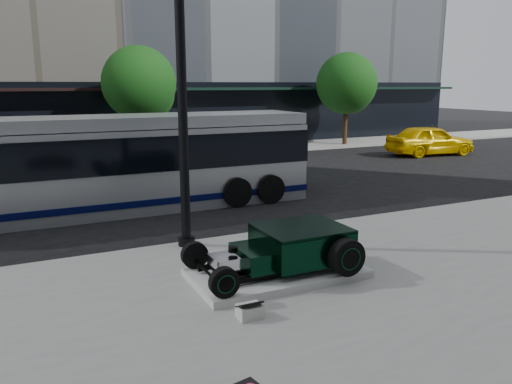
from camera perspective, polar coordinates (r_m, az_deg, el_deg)
name	(u,v)px	position (r m, az deg, el deg)	size (l,w,h in m)	color
ground	(213,219)	(14.66, -4.92, -3.12)	(120.00, 120.00, 0.00)	black
sidewalk_far	(120,156)	(27.94, -15.31, 3.95)	(70.00, 4.00, 0.12)	gray
street_trees	(142,86)	(27.01, -12.95, 11.70)	(29.80, 3.80, 5.70)	black
display_plinth	(277,273)	(10.06, 2.42, -9.19)	(3.40, 1.80, 0.15)	silver
hot_rod	(292,246)	(10.04, 4.13, -6.20)	(3.22, 2.00, 0.81)	black
info_plaque	(250,311)	(8.38, -0.73, -13.39)	(0.40, 0.30, 0.31)	silver
lamppost	(182,102)	(11.46, -8.42, 10.09)	(0.40, 0.40, 7.24)	black
transit_bus	(120,163)	(16.04, -15.29, 3.25)	(12.12, 2.88, 2.92)	#A8ADB1
white_sedan	(232,167)	(19.18, -2.81, 2.92)	(2.17, 5.34, 1.55)	silver
yellow_taxi	(430,140)	(29.43, 19.26, 5.62)	(1.97, 4.90, 1.67)	#F4C501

